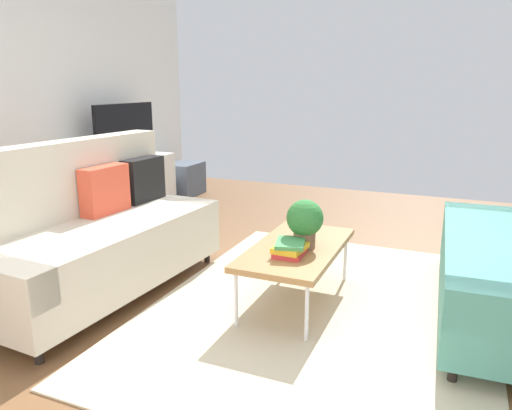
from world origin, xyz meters
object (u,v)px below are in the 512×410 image
table_book_0 (290,253)px  bottle_0 (106,157)px  coffee_table (297,249)px  tv (125,133)px  vase_0 (87,158)px  potted_plant (305,221)px  couch_beige (95,233)px  storage_trunk (184,179)px  tv_console (128,186)px  bottle_1 (112,156)px

table_book_0 → bottle_0: 2.91m
coffee_table → tv: size_ratio=1.10×
vase_0 → tv: bearing=-6.9°
potted_plant → table_book_0: (-0.18, 0.04, -0.17)m
couch_beige → table_book_0: couch_beige is taller
tv → storage_trunk: bearing=-4.2°
storage_trunk → table_book_0: bearing=-138.2°
vase_0 → bottle_0: vase_0 is taller
tv_console → tv: bearing=-90.0°
coffee_table → bottle_0: 2.82m
coffee_table → storage_trunk: 3.63m
bottle_1 → potted_plant: bearing=-115.7°
table_book_0 → bottle_1: bearing=60.9°
coffee_table → bottle_0: bearing=66.1°
tv → vase_0: tv is taller
bottle_0 → bottle_1: bottle_1 is taller
potted_plant → couch_beige: bearing=103.8°
potted_plant → table_book_0: size_ratio=1.38×
tv_console → potted_plant: potted_plant is taller
storage_trunk → table_book_0: size_ratio=2.17×
bottle_0 → bottle_1: (0.11, 0.00, 0.00)m
tv_console → vase_0: (-0.58, 0.05, 0.41)m
tv → couch_beige: bearing=-148.6°
potted_plant → bottle_1: bearing=64.3°
vase_0 → bottle_1: size_ratio=1.10×
tv_console → bottle_1: (-0.28, -0.04, 0.40)m
table_book_0 → storage_trunk: bearing=41.8°
couch_beige → tv_console: size_ratio=1.39×
storage_trunk → couch_beige: bearing=-160.2°
couch_beige → bottle_1: bearing=-141.5°
storage_trunk → bottle_0: bearing=177.7°
table_book_0 → couch_beige: bearing=97.3°
tv_console → table_book_0: size_ratio=5.83×
coffee_table → vase_0: (0.94, 2.65, 0.34)m
tv_console → table_book_0: (-1.72, -2.62, 0.12)m
bottle_1 → vase_0: bearing=163.3°
table_book_0 → vase_0: vase_0 is taller
couch_beige → table_book_0: bearing=100.7°
tv → storage_trunk: 1.32m
potted_plant → bottle_1: bottle_1 is taller
vase_0 → tv_console: bearing=-4.9°
table_book_0 → bottle_0: bottle_0 is taller
tv_console → vase_0: vase_0 is taller
couch_beige → storage_trunk: couch_beige is taller
bottle_0 → vase_0: bearing=154.9°
potted_plant → bottle_0: 2.86m
bottle_0 → tv_console: bearing=5.9°
table_book_0 → bottle_1: 2.96m
coffee_table → tv_console: 3.02m
couch_beige → table_book_0: size_ratio=8.11×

